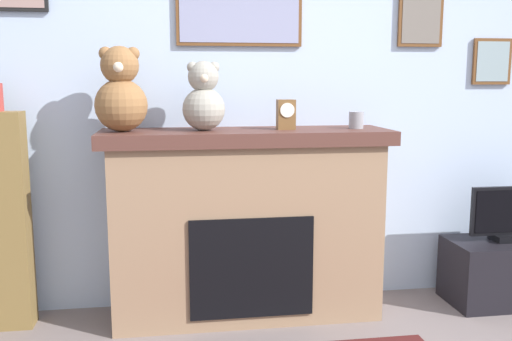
# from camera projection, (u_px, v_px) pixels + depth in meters

# --- Properties ---
(back_wall) EXTENTS (5.20, 0.15, 2.60)m
(back_wall) POSITION_uv_depth(u_px,v_px,m) (276.00, 97.00, 3.57)
(back_wall) COLOR silver
(back_wall) RESTS_ON ground_plane
(fireplace) EXTENTS (1.68, 0.53, 1.13)m
(fireplace) POSITION_uv_depth(u_px,v_px,m) (246.00, 223.00, 3.37)
(fireplace) COLOR #957457
(fireplace) RESTS_ON ground_plane
(tv_stand) EXTENTS (0.73, 0.40, 0.41)m
(tv_stand) POSITION_uv_depth(u_px,v_px,m) (505.00, 271.00, 3.61)
(tv_stand) COLOR black
(tv_stand) RESTS_ON ground_plane
(television) EXTENTS (0.52, 0.14, 0.35)m
(television) POSITION_uv_depth(u_px,v_px,m) (510.00, 215.00, 3.55)
(television) COLOR black
(television) RESTS_ON tv_stand
(candle_jar) EXTENTS (0.09, 0.09, 0.10)m
(candle_jar) POSITION_uv_depth(u_px,v_px,m) (356.00, 120.00, 3.35)
(candle_jar) COLOR gray
(candle_jar) RESTS_ON fireplace
(mantel_clock) EXTENTS (0.10, 0.08, 0.17)m
(mantel_clock) POSITION_uv_depth(u_px,v_px,m) (286.00, 114.00, 3.28)
(mantel_clock) COLOR brown
(mantel_clock) RESTS_ON fireplace
(teddy_bear_grey) EXTENTS (0.29, 0.29, 0.47)m
(teddy_bear_grey) POSITION_uv_depth(u_px,v_px,m) (121.00, 93.00, 3.12)
(teddy_bear_grey) COLOR olive
(teddy_bear_grey) RESTS_ON fireplace
(teddy_bear_tan) EXTENTS (0.24, 0.24, 0.39)m
(teddy_bear_tan) POSITION_uv_depth(u_px,v_px,m) (204.00, 100.00, 3.19)
(teddy_bear_tan) COLOR #9A9689
(teddy_bear_tan) RESTS_ON fireplace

